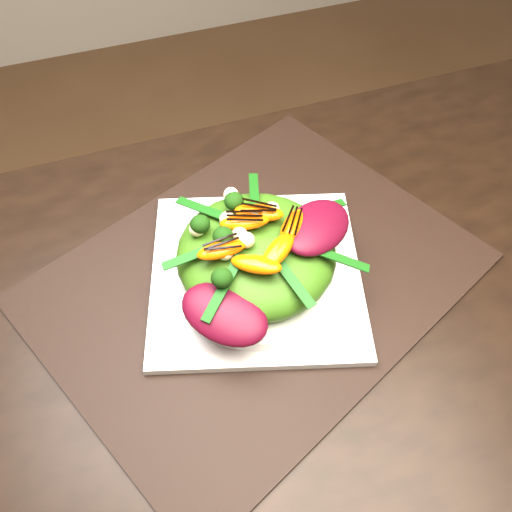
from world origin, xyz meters
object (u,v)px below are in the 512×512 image
object	(u,v)px
plate_base	(256,274)
salad_bowl	(256,268)
orange_segment	(249,216)
dining_table	(406,364)
placemat	(256,277)
lettuce_mound	(256,254)

from	to	relation	value
plate_base	salad_bowl	distance (m)	0.01
salad_bowl	orange_segment	bearing A→B (deg)	87.43
dining_table	plate_base	world-z (taller)	dining_table
plate_base	dining_table	bearing A→B (deg)	-51.19
salad_bowl	dining_table	bearing A→B (deg)	-51.19
dining_table	plate_base	xyz separation A→B (m)	(-0.13, 0.16, 0.03)
dining_table	placemat	bearing A→B (deg)	128.81
dining_table	placemat	distance (m)	0.20
plate_base	lettuce_mound	size ratio (longest dim) A/B	1.35
plate_base	lettuce_mound	bearing A→B (deg)	90.00
plate_base	lettuce_mound	distance (m)	0.04
salad_bowl	orange_segment	distance (m)	0.07
salad_bowl	orange_segment	size ratio (longest dim) A/B	3.86
salad_bowl	lettuce_mound	bearing A→B (deg)	90.00
salad_bowl	orange_segment	world-z (taller)	orange_segment
plate_base	orange_segment	distance (m)	0.08
orange_segment	plate_base	bearing A→B (deg)	-92.57
placemat	orange_segment	size ratio (longest dim) A/B	8.98
placemat	lettuce_mound	size ratio (longest dim) A/B	2.70
dining_table	lettuce_mound	world-z (taller)	dining_table
salad_bowl	orange_segment	xyz separation A→B (m)	(0.00, 0.03, 0.06)
lettuce_mound	placemat	bearing A→B (deg)	0.00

